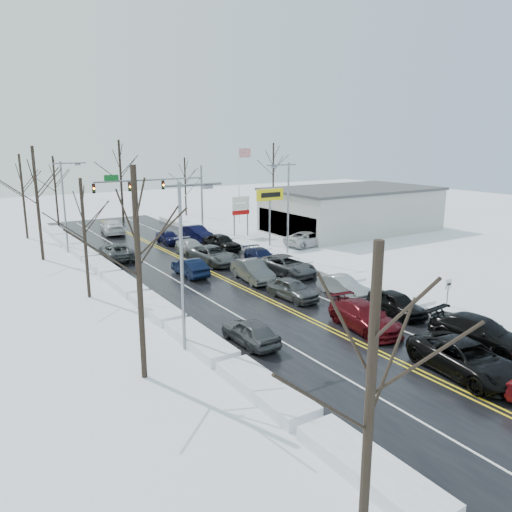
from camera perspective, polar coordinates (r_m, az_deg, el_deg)
ground at (r=34.91m, az=1.93°, el=-5.29°), size 160.00×160.00×0.00m
road_surface at (r=36.50m, az=0.15°, el=-4.44°), size 14.00×84.00×0.01m
snow_bank_left at (r=33.25m, az=-11.03°, el=-6.50°), size 1.73×72.00×0.57m
snow_bank_right at (r=40.92m, az=9.17°, el=-2.66°), size 1.73×72.00×0.57m
traffic_signal_mast at (r=59.84m, az=-10.61°, el=7.63°), size 13.28×0.39×8.00m
tires_plus_sign at (r=52.59m, az=1.60°, el=6.57°), size 3.20×0.34×6.00m
used_vehicles_sign at (r=57.84m, az=-1.75°, el=5.50°), size 2.20×0.22×4.65m
speed_limit_sign at (r=34.45m, az=21.11°, el=-3.61°), size 0.55×0.09×2.35m
flagpole at (r=66.78m, az=-1.82°, el=8.79°), size 1.87×1.20×10.00m
dealership_building at (r=62.82m, az=10.84°, el=5.28°), size 20.40×12.40×5.30m
streetlight_ne at (r=46.42m, az=3.50°, el=6.06°), size 3.20×0.25×9.00m
streetlight_sw at (r=26.18m, az=-8.11°, el=0.36°), size 3.20×0.25×9.00m
streetlight_nw at (r=52.67m, az=-20.92°, el=6.07°), size 3.20×0.25×9.00m
tree_left_a at (r=11.66m, az=13.15°, el=-11.39°), size 3.60×3.60×9.00m
tree_left_b at (r=22.87m, az=-13.48°, el=2.55°), size 4.00×4.00×10.00m
tree_left_c at (r=36.62m, az=-19.16°, el=4.42°), size 3.40×3.40×8.50m
tree_left_d at (r=50.02m, az=-23.90°, el=7.81°), size 4.20×4.20×10.50m
tree_left_e at (r=61.98m, az=-25.23°, el=7.87°), size 3.80×3.80×9.50m
tree_far_b at (r=69.65m, az=-22.05°, el=8.32°), size 3.60×3.60×9.00m
tree_far_c at (r=69.55m, az=-15.27°, el=9.97°), size 4.40×4.40×11.00m
tree_far_d at (r=74.62m, az=-8.12°, el=9.14°), size 3.40×3.40×8.50m
tree_far_e at (r=82.84m, az=2.00°, el=10.62°), size 4.20×4.20×10.50m
queued_car_2 at (r=26.72m, az=22.74°, el=-12.37°), size 3.37×6.16×1.64m
queued_car_3 at (r=30.80m, az=12.22°, el=-8.17°), size 2.91×5.70×1.59m
queued_car_4 at (r=35.64m, az=4.15°, el=-4.92°), size 2.05×4.48×1.49m
queued_car_5 at (r=40.06m, az=-0.40°, el=-2.83°), size 2.23×5.16×1.65m
queued_car_6 at (r=45.66m, az=-4.94°, el=-0.87°), size 3.34×6.08×1.61m
queued_car_7 at (r=49.59m, az=-7.36°, el=0.20°), size 2.01×4.86×1.41m
queued_car_8 at (r=55.08m, az=-9.93°, el=1.42°), size 1.71×4.22×1.44m
queued_car_11 at (r=30.31m, az=24.11°, el=-9.43°), size 2.83×5.81×1.63m
queued_car_12 at (r=33.76m, az=15.72°, el=-6.45°), size 2.16×4.53×1.50m
queued_car_13 at (r=36.99m, az=9.81°, el=-4.40°), size 1.48×4.23×1.39m
queued_car_14 at (r=41.99m, az=3.49°, el=-2.10°), size 3.29×5.92×1.57m
queued_car_15 at (r=45.56m, az=0.61°, el=-0.85°), size 2.37×4.80×1.34m
queued_car_16 at (r=51.26m, az=-3.93°, el=0.71°), size 2.49×5.02×1.64m
queued_car_17 at (r=56.40m, az=-6.81°, el=1.80°), size 2.25×5.08×1.62m
oncoming_car_0 at (r=41.87m, az=-7.51°, el=-2.24°), size 1.60×4.49×1.47m
oncoming_car_1 at (r=48.98m, az=-15.56°, el=-0.34°), size 3.11×5.82×1.56m
oncoming_car_2 at (r=62.16m, az=-16.03°, el=2.44°), size 3.17×6.15×1.70m
oncoming_car_3 at (r=28.13m, az=-0.66°, el=-9.96°), size 1.78×4.23×1.43m
parked_car_0 at (r=53.34m, az=6.08°, el=1.16°), size 5.76×2.96×1.55m
parked_car_1 at (r=56.32m, az=7.80°, el=1.75°), size 2.07×4.90×1.41m
parked_car_2 at (r=60.57m, az=2.13°, el=2.67°), size 1.99×4.20×1.39m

